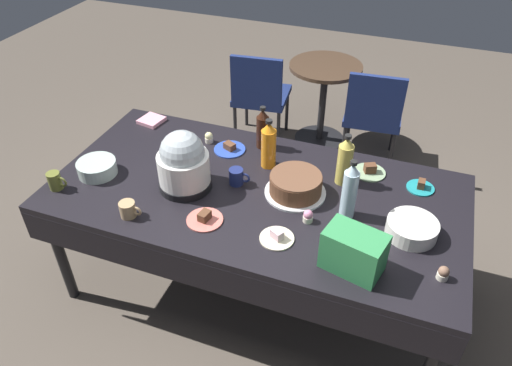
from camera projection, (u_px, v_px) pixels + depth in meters
name	position (u px, v px, depth m)	size (l,w,h in m)	color
ground	(256.00, 283.00, 3.05)	(9.00, 9.00, 0.00)	brown
potluck_table	(256.00, 199.00, 2.63)	(2.20, 1.10, 0.75)	black
frosted_layer_cake	(296.00, 185.00, 2.54)	(0.33, 0.33, 0.12)	silver
slow_cooker	(183.00, 163.00, 2.53)	(0.29, 0.29, 0.34)	black
glass_salad_bowl	(97.00, 168.00, 2.69)	(0.22, 0.22, 0.08)	#B2C6BC
ceramic_snack_bowl	(412.00, 228.00, 2.30)	(0.24, 0.24, 0.08)	silver
dessert_plate_sage	(370.00, 171.00, 2.71)	(0.18, 0.18, 0.06)	#8CA87F
dessert_plate_coral	(205.00, 218.00, 2.39)	(0.18, 0.18, 0.05)	#E07266
dessert_plate_cobalt	(230.00, 148.00, 2.89)	(0.19, 0.19, 0.05)	#2D4CB2
dessert_plate_cream	(277.00, 237.00, 2.29)	(0.17, 0.17, 0.05)	beige
dessert_plate_teal	(421.00, 187.00, 2.60)	(0.15, 0.15, 0.05)	teal
cupcake_cocoa	(209.00, 138.00, 2.95)	(0.05, 0.05, 0.07)	beige
cupcake_berry	(443.00, 273.00, 2.09)	(0.05, 0.05, 0.07)	beige
cupcake_lemon	(308.00, 216.00, 2.38)	(0.05, 0.05, 0.07)	beige
soda_bottle_ginger_ale	(345.00, 161.00, 2.57)	(0.08, 0.08, 0.30)	gold
soda_bottle_water	(350.00, 191.00, 2.34)	(0.08, 0.08, 0.33)	silver
soda_bottle_orange_juice	(269.00, 145.00, 2.69)	(0.08, 0.08, 0.30)	orange
soda_bottle_cola	(263.00, 129.00, 2.86)	(0.07, 0.07, 0.27)	#33190F
coffee_mug_olive	(55.00, 181.00, 2.58)	(0.11, 0.07, 0.10)	olive
coffee_mug_navy	(237.00, 177.00, 2.61)	(0.12, 0.08, 0.09)	navy
coffee_mug_tan	(128.00, 209.00, 2.41)	(0.12, 0.08, 0.08)	tan
soda_carton	(354.00, 251.00, 2.09)	(0.26, 0.16, 0.20)	#338C4C
paper_napkin_stack	(152.00, 120.00, 3.15)	(0.14, 0.14, 0.02)	pink
maroon_chair_left	(260.00, 92.00, 4.05)	(0.49, 0.49, 0.85)	navy
maroon_chair_right	(373.00, 112.00, 3.79)	(0.47, 0.47, 0.85)	navy
round_cafe_table	(324.00, 90.00, 4.08)	(0.60, 0.60, 0.72)	#473323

